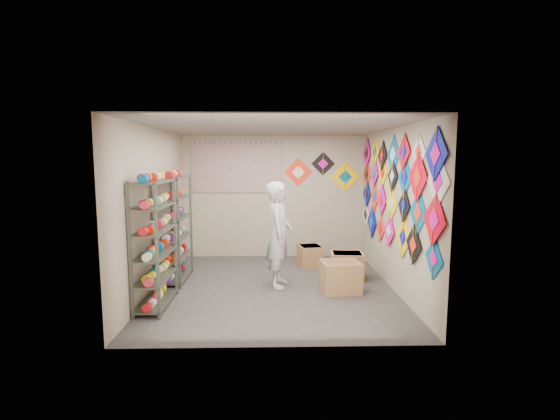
{
  "coord_description": "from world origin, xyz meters",
  "views": [
    {
      "loc": [
        -0.07,
        -6.76,
        2.19
      ],
      "look_at": [
        0.1,
        0.3,
        1.3
      ],
      "focal_mm": 26.0,
      "sensor_mm": 36.0,
      "label": 1
    }
  ],
  "objects_px": {
    "shelf_rack_back": "(175,229)",
    "shopkeeper": "(279,234)",
    "carton_b": "(347,266)",
    "shelf_rack_front": "(155,244)",
    "carton_a": "(340,277)",
    "carton_c": "(310,256)"
  },
  "relations": [
    {
      "from": "carton_a",
      "to": "carton_c",
      "type": "distance_m",
      "value": 1.64
    },
    {
      "from": "shelf_rack_back",
      "to": "carton_c",
      "type": "height_order",
      "value": "shelf_rack_back"
    },
    {
      "from": "shopkeeper",
      "to": "shelf_rack_back",
      "type": "bearing_deg",
      "value": 86.59
    },
    {
      "from": "carton_a",
      "to": "carton_b",
      "type": "bearing_deg",
      "value": 63.94
    },
    {
      "from": "shelf_rack_back",
      "to": "shopkeeper",
      "type": "distance_m",
      "value": 1.9
    },
    {
      "from": "shelf_rack_back",
      "to": "carton_a",
      "type": "height_order",
      "value": "shelf_rack_back"
    },
    {
      "from": "shelf_rack_back",
      "to": "carton_a",
      "type": "bearing_deg",
      "value": -14.1
    },
    {
      "from": "shopkeeper",
      "to": "carton_b",
      "type": "distance_m",
      "value": 1.47
    },
    {
      "from": "carton_b",
      "to": "shelf_rack_back",
      "type": "bearing_deg",
      "value": -174.87
    },
    {
      "from": "shelf_rack_back",
      "to": "carton_b",
      "type": "height_order",
      "value": "shelf_rack_back"
    },
    {
      "from": "shelf_rack_front",
      "to": "carton_a",
      "type": "distance_m",
      "value": 3.01
    },
    {
      "from": "shopkeeper",
      "to": "shelf_rack_front",
      "type": "bearing_deg",
      "value": 124.45
    },
    {
      "from": "shelf_rack_back",
      "to": "carton_a",
      "type": "distance_m",
      "value": 3.04
    },
    {
      "from": "shelf_rack_front",
      "to": "carton_b",
      "type": "relative_size",
      "value": 3.21
    },
    {
      "from": "shelf_rack_front",
      "to": "shelf_rack_back",
      "type": "distance_m",
      "value": 1.3
    },
    {
      "from": "carton_c",
      "to": "carton_a",
      "type": "bearing_deg",
      "value": -89.32
    },
    {
      "from": "carton_a",
      "to": "carton_c",
      "type": "relative_size",
      "value": 1.23
    },
    {
      "from": "carton_b",
      "to": "carton_c",
      "type": "distance_m",
      "value": 1.05
    },
    {
      "from": "shelf_rack_back",
      "to": "carton_c",
      "type": "bearing_deg",
      "value": 19.29
    },
    {
      "from": "shelf_rack_front",
      "to": "carton_a",
      "type": "xyz_separation_m",
      "value": [
        2.87,
        0.58,
        -0.7
      ]
    },
    {
      "from": "carton_c",
      "to": "carton_b",
      "type": "bearing_deg",
      "value": -67.16
    },
    {
      "from": "shelf_rack_front",
      "to": "carton_a",
      "type": "relative_size",
      "value": 3.11
    }
  ]
}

